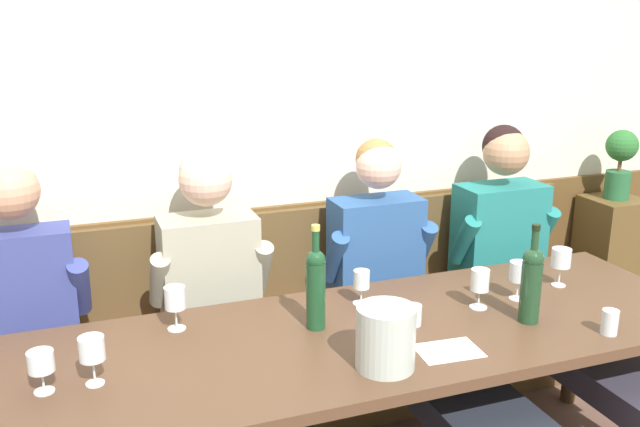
{
  "coord_description": "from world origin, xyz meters",
  "views": [
    {
      "loc": [
        -0.9,
        -1.92,
        1.81
      ],
      "look_at": [
        -0.02,
        0.44,
        1.08
      ],
      "focal_mm": 39.3,
      "sensor_mm": 36.0,
      "label": 1
    }
  ],
  "objects_px": {
    "wine_glass_near_bucket": "(175,300)",
    "water_tumbler_center": "(610,322)",
    "wine_bottle_clear_water": "(316,285)",
    "wine_glass_center_front": "(561,259)",
    "wall_bench": "(295,359)",
    "ice_bucket": "(386,338)",
    "person_right_seat": "(230,334)",
    "wine_glass_right_end": "(519,272)",
    "wine_glass_left_end": "(41,363)",
    "person_left_seat": "(541,284)",
    "wine_glass_center_rear": "(480,282)",
    "water_tumbler_left": "(413,315)",
    "potted_plant": "(620,160)",
    "wine_glass_by_bottle": "(92,351)",
    "person_center_left_seat": "(23,368)",
    "person_center_right_seat": "(411,312)",
    "wine_bottle_amber_mid": "(532,282)",
    "dining_table": "(356,351)",
    "wine_glass_mid_left": "(361,282)"
  },
  "relations": [
    {
      "from": "wall_bench",
      "to": "wine_bottle_clear_water",
      "type": "bearing_deg",
      "value": -100.97
    },
    {
      "from": "wine_glass_center_rear",
      "to": "water_tumbler_left",
      "type": "height_order",
      "value": "wine_glass_center_rear"
    },
    {
      "from": "person_left_seat",
      "to": "ice_bucket",
      "type": "relative_size",
      "value": 6.37
    },
    {
      "from": "dining_table",
      "to": "wine_glass_mid_left",
      "type": "distance_m",
      "value": 0.3
    },
    {
      "from": "wall_bench",
      "to": "dining_table",
      "type": "distance_m",
      "value": 0.8
    },
    {
      "from": "wine_glass_left_end",
      "to": "wine_glass_by_bottle",
      "type": "bearing_deg",
      "value": -2.05
    },
    {
      "from": "wall_bench",
      "to": "wine_glass_right_end",
      "type": "distance_m",
      "value": 1.1
    },
    {
      "from": "ice_bucket",
      "to": "wine_glass_left_end",
      "type": "bearing_deg",
      "value": 167.94
    },
    {
      "from": "wine_glass_near_bucket",
      "to": "water_tumbler_center",
      "type": "height_order",
      "value": "wine_glass_near_bucket"
    },
    {
      "from": "wine_glass_center_front",
      "to": "water_tumbler_left",
      "type": "distance_m",
      "value": 0.75
    },
    {
      "from": "wine_glass_near_bucket",
      "to": "dining_table",
      "type": "bearing_deg",
      "value": -23.5
    },
    {
      "from": "person_center_right_seat",
      "to": "water_tumbler_left",
      "type": "xyz_separation_m",
      "value": [
        -0.17,
        -0.33,
        0.15
      ]
    },
    {
      "from": "wine_glass_mid_left",
      "to": "water_tumbler_center",
      "type": "bearing_deg",
      "value": -37.54
    },
    {
      "from": "person_center_right_seat",
      "to": "person_left_seat",
      "type": "distance_m",
      "value": 0.66
    },
    {
      "from": "wine_glass_right_end",
      "to": "wine_glass_mid_left",
      "type": "bearing_deg",
      "value": 163.74
    },
    {
      "from": "person_right_seat",
      "to": "wine_bottle_amber_mid",
      "type": "bearing_deg",
      "value": -25.18
    },
    {
      "from": "wall_bench",
      "to": "ice_bucket",
      "type": "height_order",
      "value": "wall_bench"
    },
    {
      "from": "ice_bucket",
      "to": "person_right_seat",
      "type": "bearing_deg",
      "value": 121.5
    },
    {
      "from": "person_left_seat",
      "to": "potted_plant",
      "type": "xyz_separation_m",
      "value": [
        0.75,
        0.39,
        0.43
      ]
    },
    {
      "from": "wine_glass_by_bottle",
      "to": "ice_bucket",
      "type": "bearing_deg",
      "value": -13.66
    },
    {
      "from": "person_right_seat",
      "to": "wine_glass_center_rear",
      "type": "relative_size",
      "value": 8.34
    },
    {
      "from": "wine_glass_left_end",
      "to": "wall_bench",
      "type": "bearing_deg",
      "value": 35.81
    },
    {
      "from": "wall_bench",
      "to": "wine_bottle_clear_water",
      "type": "relative_size",
      "value": 7.82
    },
    {
      "from": "wine_glass_left_end",
      "to": "water_tumbler_center",
      "type": "distance_m",
      "value": 1.86
    },
    {
      "from": "person_center_left_seat",
      "to": "wine_glass_right_end",
      "type": "relative_size",
      "value": 8.5
    },
    {
      "from": "water_tumbler_center",
      "to": "potted_plant",
      "type": "xyz_separation_m",
      "value": [
        0.97,
        1.04,
        0.3
      ]
    },
    {
      "from": "wine_bottle_clear_water",
      "to": "person_center_left_seat",
      "type": "bearing_deg",
      "value": 166.66
    },
    {
      "from": "person_center_left_seat",
      "to": "wine_bottle_amber_mid",
      "type": "bearing_deg",
      "value": -14.75
    },
    {
      "from": "person_left_seat",
      "to": "wine_glass_right_end",
      "type": "height_order",
      "value": "person_left_seat"
    },
    {
      "from": "person_left_seat",
      "to": "wine_glass_near_bucket",
      "type": "height_order",
      "value": "person_left_seat"
    },
    {
      "from": "wine_glass_by_bottle",
      "to": "wine_glass_right_end",
      "type": "bearing_deg",
      "value": 3.64
    },
    {
      "from": "wine_glass_center_rear",
      "to": "wine_glass_by_bottle",
      "type": "xyz_separation_m",
      "value": [
        -1.4,
        -0.08,
        0.01
      ]
    },
    {
      "from": "person_right_seat",
      "to": "wine_glass_right_end",
      "type": "xyz_separation_m",
      "value": [
        1.08,
        -0.28,
        0.21
      ]
    },
    {
      "from": "person_center_right_seat",
      "to": "wall_bench",
      "type": "bearing_deg",
      "value": 135.91
    },
    {
      "from": "wine_bottle_clear_water",
      "to": "wine_glass_right_end",
      "type": "bearing_deg",
      "value": -2.39
    },
    {
      "from": "wine_glass_center_front",
      "to": "potted_plant",
      "type": "relative_size",
      "value": 0.44
    },
    {
      "from": "wall_bench",
      "to": "potted_plant",
      "type": "bearing_deg",
      "value": 1.1
    },
    {
      "from": "person_right_seat",
      "to": "wine_glass_left_end",
      "type": "bearing_deg",
      "value": -149.59
    },
    {
      "from": "wine_glass_center_rear",
      "to": "wine_glass_mid_left",
      "type": "distance_m",
      "value": 0.44
    },
    {
      "from": "wine_glass_center_front",
      "to": "wine_glass_mid_left",
      "type": "height_order",
      "value": "wine_glass_center_front"
    },
    {
      "from": "wine_bottle_clear_water",
      "to": "wine_glass_by_bottle",
      "type": "relative_size",
      "value": 2.46
    },
    {
      "from": "person_center_right_seat",
      "to": "potted_plant",
      "type": "relative_size",
      "value": 3.53
    },
    {
      "from": "wine_bottle_clear_water",
      "to": "wine_glass_center_front",
      "type": "relative_size",
      "value": 2.39
    },
    {
      "from": "person_center_left_seat",
      "to": "person_right_seat",
      "type": "xyz_separation_m",
      "value": [
        0.72,
        0.02,
        -0.0
      ]
    },
    {
      "from": "dining_table",
      "to": "wine_glass_mid_left",
      "type": "bearing_deg",
      "value": 62.83
    },
    {
      "from": "person_center_right_seat",
      "to": "wine_glass_by_bottle",
      "type": "relative_size",
      "value": 8.25
    },
    {
      "from": "person_left_seat",
      "to": "wine_glass_near_bucket",
      "type": "distance_m",
      "value": 1.64
    },
    {
      "from": "wall_bench",
      "to": "person_right_seat",
      "type": "distance_m",
      "value": 0.63
    },
    {
      "from": "person_right_seat",
      "to": "wine_bottle_amber_mid",
      "type": "relative_size",
      "value": 3.51
    },
    {
      "from": "person_center_right_seat",
      "to": "wine_glass_center_front",
      "type": "relative_size",
      "value": 8.02
    }
  ]
}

